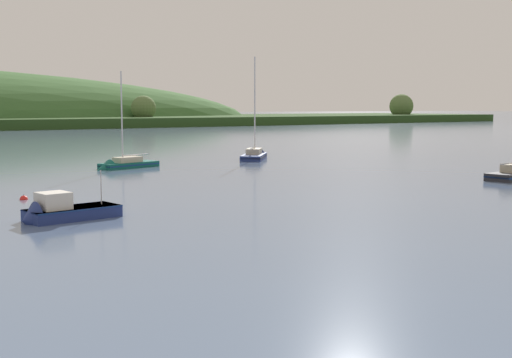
{
  "coord_description": "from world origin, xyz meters",
  "views": [
    {
      "loc": [
        -15.43,
        -4.12,
        6.79
      ],
      "look_at": [
        6.61,
        36.22,
        1.84
      ],
      "focal_mm": 47.61,
      "sensor_mm": 36.0,
      "label": 1
    }
  ],
  "objects_px": {
    "sailboat_near_mooring": "(255,157)",
    "sailboat_far_left": "(123,167)",
    "mooring_buoy_midchannel": "(24,199)",
    "fishing_boat_moored": "(62,214)"
  },
  "relations": [
    {
      "from": "sailboat_near_mooring",
      "to": "sailboat_far_left",
      "type": "xyz_separation_m",
      "value": [
        -19.06,
        -4.67,
        -0.15
      ]
    },
    {
      "from": "mooring_buoy_midchannel",
      "to": "sailboat_near_mooring",
      "type": "bearing_deg",
      "value": 37.63
    },
    {
      "from": "sailboat_near_mooring",
      "to": "mooring_buoy_midchannel",
      "type": "xyz_separation_m",
      "value": [
        -33.13,
        -25.54,
        -0.28
      ]
    },
    {
      "from": "sailboat_near_mooring",
      "to": "fishing_boat_moored",
      "type": "distance_m",
      "value": 48.67
    },
    {
      "from": "sailboat_far_left",
      "to": "mooring_buoy_midchannel",
      "type": "relative_size",
      "value": 17.49
    },
    {
      "from": "mooring_buoy_midchannel",
      "to": "fishing_boat_moored",
      "type": "bearing_deg",
      "value": -87.83
    },
    {
      "from": "fishing_boat_moored",
      "to": "sailboat_far_left",
      "type": "bearing_deg",
      "value": -126.81
    },
    {
      "from": "sailboat_far_left",
      "to": "mooring_buoy_midchannel",
      "type": "distance_m",
      "value": 25.17
    },
    {
      "from": "sailboat_far_left",
      "to": "fishing_boat_moored",
      "type": "xyz_separation_m",
      "value": [
        -13.67,
        -31.36,
        0.26
      ]
    },
    {
      "from": "fishing_boat_moored",
      "to": "mooring_buoy_midchannel",
      "type": "bearing_deg",
      "value": -101.09
    }
  ]
}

